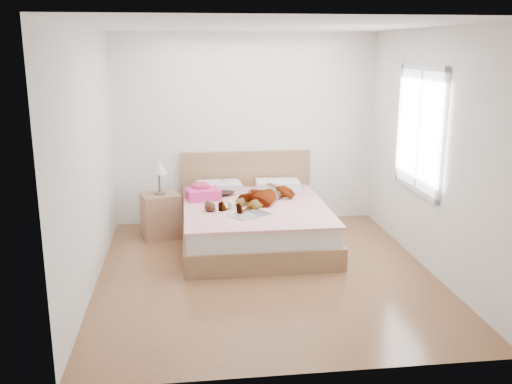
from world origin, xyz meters
TOP-DOWN VIEW (x-y plane):
  - ground at (0.00, 0.00)m, footprint 4.00×4.00m
  - woman at (0.17, 1.15)m, footprint 1.42×1.46m
  - hair at (-0.40, 1.60)m, footprint 0.55×0.62m
  - phone at (-0.33, 1.55)m, footprint 0.09×0.09m
  - room_shell at (1.77, 0.30)m, footprint 4.00×4.00m
  - bed at (0.00, 1.04)m, footprint 1.80×2.08m
  - towel at (-0.63, 1.33)m, footprint 0.47×0.40m
  - magazine at (-0.09, 0.52)m, footprint 0.54×0.48m
  - coffee_mug at (-0.30, 0.79)m, footprint 0.14×0.11m
  - plush_toy at (-0.57, 0.76)m, footprint 0.15×0.21m
  - nightstand at (-1.17, 1.42)m, footprint 0.55×0.52m

SIDE VIEW (x-z plane):
  - ground at x=0.00m, z-range 0.00..0.00m
  - bed at x=0.00m, z-range -0.22..0.78m
  - nightstand at x=-1.17m, z-range -0.17..0.83m
  - magazine at x=-0.09m, z-range 0.51..0.53m
  - hair at x=-0.40m, z-range 0.51..0.59m
  - coffee_mug at x=-0.30m, z-range 0.51..0.61m
  - plush_toy at x=-0.57m, z-range 0.51..0.62m
  - towel at x=-0.63m, z-range 0.49..0.71m
  - woman at x=0.17m, z-range 0.51..0.71m
  - phone at x=-0.33m, z-range 0.66..0.70m
  - room_shell at x=1.77m, z-range -0.50..3.50m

